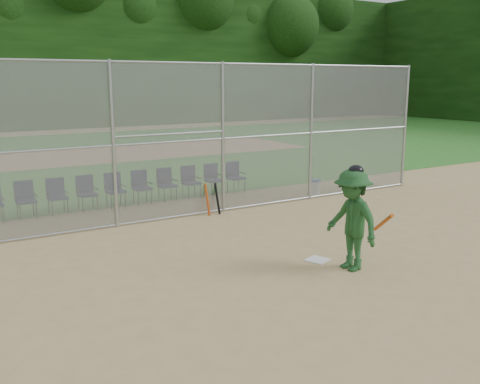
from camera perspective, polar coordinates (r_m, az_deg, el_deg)
ground at (r=10.15m, az=7.49°, el=-8.58°), size 100.00×100.00×0.00m
grass_strip at (r=26.29m, az=-18.01°, el=3.59°), size 100.00×100.00×0.00m
dirt_patch_far at (r=26.29m, az=-18.01°, el=3.60°), size 24.00×24.00×0.00m
backstop_fence at (r=13.82m, az=-5.46°, el=5.76°), size 16.09×0.09×4.00m
treeline at (r=28.08m, az=-19.76°, el=15.23°), size 81.00×60.00×11.00m
home_plate at (r=10.86m, az=8.25°, el=-7.17°), size 0.51×0.51×0.02m
batter_at_plate at (r=10.21m, az=11.86°, el=-2.90°), size 0.94×1.38×2.01m
water_cooler at (r=16.97m, az=7.98°, el=0.56°), size 0.37×0.37×0.46m
spare_bats at (r=14.27m, az=-2.97°, el=-0.75°), size 0.36×0.31×0.83m
chair_1 at (r=14.88m, az=-21.85°, el=-0.82°), size 0.54×0.52×0.96m
chair_2 at (r=15.02m, az=-18.88°, el=-0.49°), size 0.54×0.52×0.96m
chair_3 at (r=15.21m, az=-15.97°, el=-0.16°), size 0.54×0.52×0.96m
chair_4 at (r=15.43m, az=-13.14°, el=0.16°), size 0.54×0.52×0.96m
chair_5 at (r=15.69m, az=-10.40°, el=0.47°), size 0.54×0.52×0.96m
chair_6 at (r=15.99m, az=-7.75°, el=0.77°), size 0.54×0.52×0.96m
chair_7 at (r=16.32m, az=-5.20°, el=1.05°), size 0.54×0.52×0.96m
chair_8 at (r=16.68m, az=-2.76°, el=1.32°), size 0.54×0.52×0.96m
chair_9 at (r=17.07m, az=-0.42°, el=1.58°), size 0.54×0.52×0.96m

